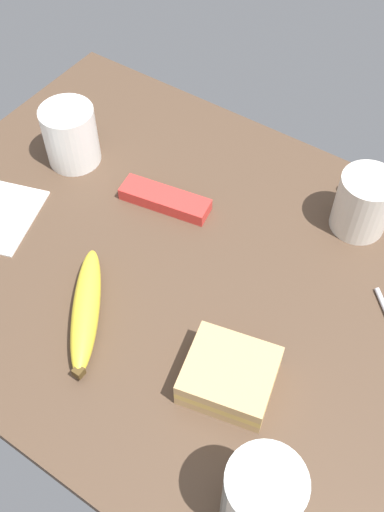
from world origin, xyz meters
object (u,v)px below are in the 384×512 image
coffee_mug_black (70,135)px  snack_bar (165,199)px  coffee_mug_milky (364,202)px  glass_of_milk (261,500)px  sandwich_main (229,376)px  banana (86,309)px

coffee_mug_black → snack_bar: size_ratio=0.77×
coffee_mug_milky → glass_of_milk: glass_of_milk is taller
coffee_mug_black → sandwich_main: 45.94cm
sandwich_main → snack_bar: size_ratio=0.90×
coffee_mug_milky → sandwich_main: bearing=-93.9°
glass_of_milk → snack_bar: glass_of_milk is taller
glass_of_milk → snack_bar: size_ratio=0.81×
coffee_mug_black → sandwich_main: (41.46, -19.58, -2.79)cm
coffee_mug_milky → snack_bar: bearing=-154.1°
coffee_mug_black → glass_of_milk: size_ratio=0.96×
coffee_mug_milky → sandwich_main: 32.35cm
coffee_mug_black → glass_of_milk: (51.79, -30.51, -0.13)cm
glass_of_milk → banana: (-30.77, 8.71, -3.12)cm
sandwich_main → banana: bearing=-173.8°
sandwich_main → coffee_mug_black: bearing=154.7°
coffee_mug_milky → snack_bar: 28.91cm
banana → snack_bar: 22.10cm
coffee_mug_black → sandwich_main: size_ratio=0.86×
snack_bar → coffee_mug_black: bearing=169.9°
coffee_mug_black → snack_bar: bearing=0.2°
coffee_mug_milky → sandwich_main: coffee_mug_milky is taller
glass_of_milk → coffee_mug_milky: bearing=100.7°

